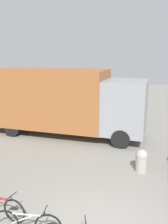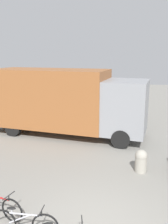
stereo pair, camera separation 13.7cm
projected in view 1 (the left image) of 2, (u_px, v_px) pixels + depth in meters
delivery_truck at (65, 100)px, 12.80m from camera, size 8.33×3.91×3.38m
bicycle_middle at (27, 224)px, 5.73m from camera, size 1.67×0.44×0.74m
bollard_near_bench at (142, 160)px, 8.95m from camera, size 0.45×0.45×0.83m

